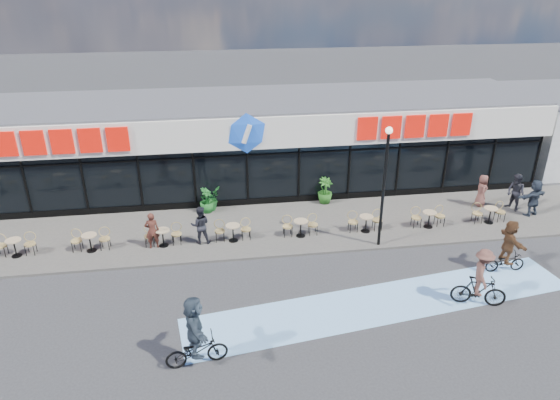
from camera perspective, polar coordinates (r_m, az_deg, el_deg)
name	(u,v)px	position (r m, az deg, el deg)	size (l,w,h in m)	color
ground	(265,288)	(18.48, -1.74, -10.00)	(120.00, 120.00, 0.00)	#28282B
sidewalk	(253,229)	(22.28, -3.09, -3.33)	(44.00, 5.00, 0.10)	#4E4B45
bike_lane	(384,303)	(18.09, 11.78, -11.43)	(14.00, 2.20, 0.01)	#76ACE0
building	(242,142)	(26.38, -4.33, 6.62)	(30.60, 6.57, 4.75)	black
lamp_post	(385,177)	(20.05, 11.87, 2.54)	(0.28, 0.28, 5.08)	black
bistro_set_1	(15,245)	(22.62, -28.01, -4.56)	(1.54, 0.62, 0.90)	tan
bistro_set_2	(90,240)	(21.77, -20.84, -4.28)	(1.54, 0.62, 0.90)	tan
bistro_set_3	(163,235)	(21.28, -13.23, -3.91)	(1.54, 0.62, 0.90)	tan
bistro_set_4	(233,230)	(21.17, -5.41, -3.45)	(1.54, 0.62, 0.90)	tan
bistro_set_5	(300,226)	(21.47, 2.34, -2.94)	(1.54, 0.62, 0.90)	tan
bistro_set_6	(365,221)	(22.14, 9.74, -2.40)	(1.54, 0.62, 0.90)	tan
bistro_set_7	(428,217)	(23.15, 16.59, -1.86)	(1.54, 0.62, 0.90)	tan
bistro_set_8	(489,213)	(24.47, 22.78, -1.35)	(1.54, 0.62, 0.90)	tan
potted_plant_left	(207,200)	(23.68, -8.39, -0.02)	(0.68, 0.68, 1.21)	#19581E
potted_plant_mid	(210,199)	(23.94, -7.96, 0.11)	(0.97, 0.84, 1.08)	#154B1B
potted_plant_right	(325,190)	(24.46, 5.16, 1.09)	(0.72, 0.72, 1.29)	#1F5418
patron_left	(152,230)	(21.01, -14.41, -3.39)	(0.58, 0.38, 1.58)	#462019
patron_right	(200,225)	(20.96, -9.09, -2.84)	(0.81, 0.63, 1.66)	black
pedestrian_a	(516,192)	(26.01, 25.32, 0.78)	(0.87, 0.68, 1.80)	black
pedestrian_b	(482,191)	(25.87, 22.06, 1.01)	(0.78, 0.51, 1.59)	brown
pedestrian_c	(534,198)	(25.84, 27.03, 0.25)	(1.64, 0.52, 1.77)	#272F3C
cyclist_a	(481,281)	(18.42, 21.95, -8.60)	(1.91, 1.25, 2.17)	black
cyclist_b	(508,248)	(20.75, 24.61, -5.03)	(1.56, 1.60, 2.16)	black
cyclist_c	(195,335)	(14.96, -9.66, -15.02)	(1.90, 1.81, 2.34)	black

